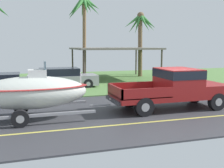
{
  "coord_description": "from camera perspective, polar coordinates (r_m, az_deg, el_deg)",
  "views": [
    {
      "loc": [
        -6.57,
        -11.17,
        2.96
      ],
      "look_at": [
        -2.75,
        1.2,
        1.1
      ],
      "focal_mm": 43.91,
      "sensor_mm": 36.0,
      "label": 1
    }
  ],
  "objects": [
    {
      "name": "ground",
      "position": [
        20.84,
        1.4,
        -0.04
      ],
      "size": [
        36.0,
        22.0,
        0.11
      ],
      "color": "#38383D"
    },
    {
      "name": "pickup_truck_towing",
      "position": [
        13.12,
        13.38,
        -0.48
      ],
      "size": [
        5.7,
        2.09,
        1.87
      ],
      "color": "maroon",
      "rests_on": "ground"
    },
    {
      "name": "boat_on_trailer",
      "position": [
        11.32,
        -16.38,
        -1.67
      ],
      "size": [
        5.71,
        2.27,
        2.32
      ],
      "color": "gray",
      "rests_on": "ground"
    },
    {
      "name": "parked_sedan_near",
      "position": [
        16.49,
        -22.27,
        -0.44
      ],
      "size": [
        4.37,
        1.81,
        1.38
      ],
      "color": "#234C89",
      "rests_on": "ground"
    },
    {
      "name": "parked_sedan_far",
      "position": [
        19.24,
        -10.4,
        1.19
      ],
      "size": [
        4.72,
        1.88,
        1.38
      ],
      "color": "#99999E",
      "rests_on": "ground"
    },
    {
      "name": "carport_awning",
      "position": [
        23.52,
        0.42,
        7.28
      ],
      "size": [
        6.78,
        5.9,
        2.72
      ],
      "color": "#4C4238",
      "rests_on": "ground"
    },
    {
      "name": "palm_tree_near_left",
      "position": [
        25.7,
        6.06,
        11.32
      ],
      "size": [
        3.26,
        3.64,
        5.93
      ],
      "color": "brown",
      "rests_on": "ground"
    },
    {
      "name": "palm_tree_mid",
      "position": [
        22.81,
        -6.03,
        14.54
      ],
      "size": [
        2.81,
        3.03,
        6.86
      ],
      "color": "brown",
      "rests_on": "ground"
    }
  ]
}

